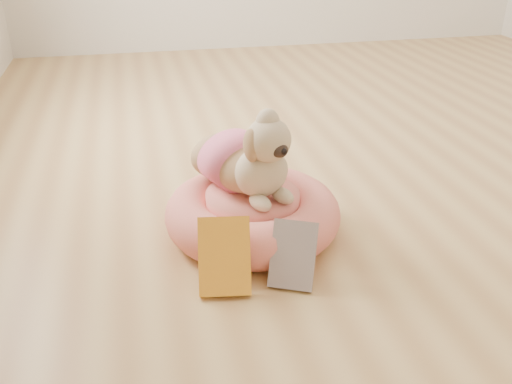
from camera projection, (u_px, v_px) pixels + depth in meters
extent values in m
plane|color=#B6844C|center=(404.00, 149.00, 2.58)|extent=(4.50, 4.50, 0.00)
cylinder|color=#D57353|center=(253.00, 221.00, 1.89)|extent=(0.42, 0.42, 0.09)
torus|color=#D57353|center=(253.00, 213.00, 1.88)|extent=(0.58, 0.58, 0.15)
cylinder|color=#D57353|center=(253.00, 203.00, 1.86)|extent=(0.31, 0.31, 0.08)
cube|color=yellow|center=(224.00, 256.00, 1.59)|extent=(0.16, 0.16, 0.21)
cube|color=white|center=(293.00, 255.00, 1.62)|extent=(0.17, 0.16, 0.18)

